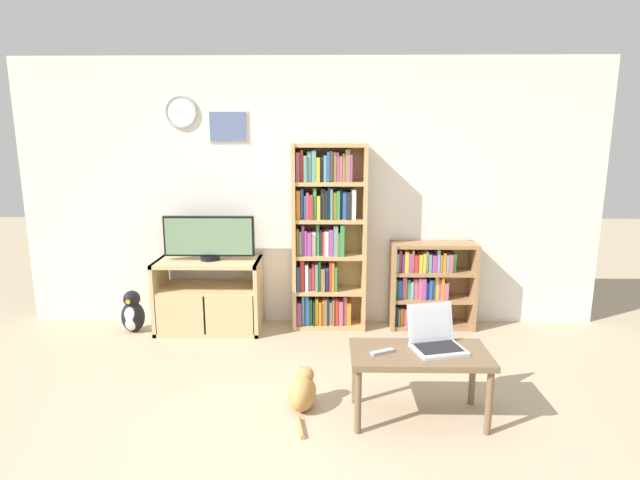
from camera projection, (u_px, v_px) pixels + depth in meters
ground_plane at (298, 460)px, 2.91m from camera, size 18.00×18.00×0.00m
wall_back at (310, 194)px, 4.91m from camera, size 5.71×0.09×2.60m
tv_stand at (209, 296)px, 4.81m from camera, size 1.00×0.48×0.70m
television at (209, 238)px, 4.73m from camera, size 0.86×0.18×0.42m
bookshelf_tall at (326, 237)px, 4.82m from camera, size 0.70×0.29×1.80m
bookshelf_short at (427, 286)px, 4.90m from camera, size 0.82×0.28×0.85m
coffee_table at (419, 360)px, 3.27m from camera, size 0.91×0.45×0.47m
laptop at (435, 338)px, 3.32m from camera, size 0.39×0.37×0.28m
remote_near_laptop at (382, 352)px, 3.23m from camera, size 0.16×0.11×0.02m
cat at (303, 391)px, 3.45m from camera, size 0.24×0.53×0.28m
penguin_figurine at (133, 313)px, 4.81m from camera, size 0.22×0.20×0.41m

